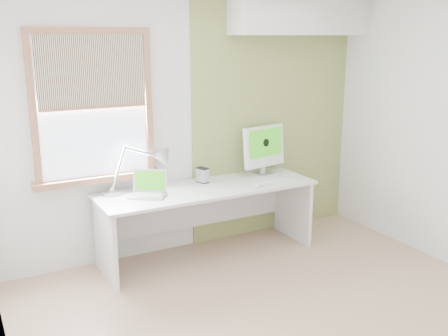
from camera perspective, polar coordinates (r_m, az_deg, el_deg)
room at (r=3.81m, az=7.56°, el=0.92°), size 4.04×3.54×2.64m
accent_wall at (r=5.77m, az=5.48°, el=5.57°), size 2.00×0.02×2.60m
soffit at (r=5.69m, az=8.50°, el=16.47°), size 1.60×0.40×0.42m
window at (r=4.89m, az=-14.24°, el=6.50°), size 1.20×0.14×1.42m
desk at (r=5.21m, az=-2.13°, el=-4.02°), size 2.20×0.70×0.73m
desk_lamp at (r=5.09m, az=-7.74°, el=0.49°), size 0.82×0.33×0.45m
laptop at (r=4.88m, az=-8.36°, el=-2.33°), size 0.42×0.40×0.23m
phone_dock at (r=5.28m, az=-2.19°, el=-1.17°), size 0.08×0.08×0.12m
external_drive at (r=5.24m, az=-2.41°, el=-0.80°), size 0.11×0.14×0.15m
imac at (r=5.53m, az=4.45°, el=2.30°), size 0.54×0.22×0.53m
keyboard at (r=5.31m, az=5.73°, el=-1.41°), size 0.46×0.17×0.02m
mouse at (r=5.12m, az=3.74°, el=-1.88°), size 0.09×0.12×0.03m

